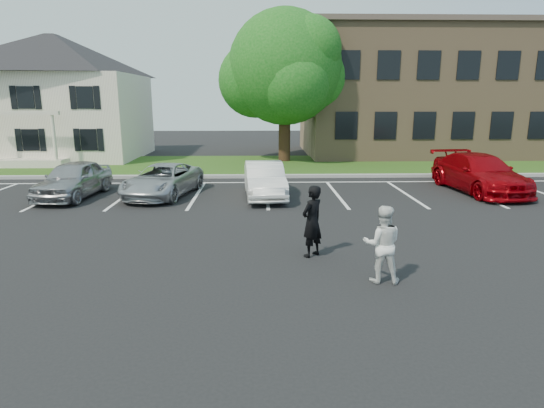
# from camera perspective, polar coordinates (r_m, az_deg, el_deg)

# --- Properties ---
(ground_plane) EXTENTS (90.00, 90.00, 0.00)m
(ground_plane) POSITION_cam_1_polar(r_m,az_deg,el_deg) (10.45, 0.16, -7.95)
(ground_plane) COLOR black
(ground_plane) RESTS_ON ground
(curb) EXTENTS (40.00, 0.30, 0.15)m
(curb) POSITION_cam_1_polar(r_m,az_deg,el_deg) (22.06, -0.82, 3.51)
(curb) COLOR gray
(curb) RESTS_ON ground
(grass_strip) EXTENTS (44.00, 8.00, 0.08)m
(grass_strip) POSITION_cam_1_polar(r_m,az_deg,el_deg) (26.01, -0.95, 4.91)
(grass_strip) COLOR #2A4917
(grass_strip) RESTS_ON ground
(stall_lines) EXTENTS (34.00, 5.36, 0.01)m
(stall_lines) POSITION_cam_1_polar(r_m,az_deg,el_deg) (19.15, 3.51, 1.80)
(stall_lines) COLOR silver
(stall_lines) RESTS_ON ground
(house) EXTENTS (10.30, 9.22, 7.60)m
(house) POSITION_cam_1_polar(r_m,az_deg,el_deg) (32.32, -25.36, 12.03)
(house) COLOR beige
(house) RESTS_ON ground
(office_building) EXTENTS (22.40, 10.40, 8.30)m
(office_building) POSITION_cam_1_polar(r_m,az_deg,el_deg) (34.82, 23.23, 12.76)
(office_building) COLOR #937554
(office_building) RESTS_ON ground
(tree) EXTENTS (7.80, 7.20, 8.80)m
(tree) POSITION_cam_1_polar(r_m,az_deg,el_deg) (27.59, 1.80, 16.43)
(tree) COLOR black
(tree) RESTS_ON ground
(man_black_suit) EXTENTS (0.75, 0.75, 1.75)m
(man_black_suit) POSITION_cam_1_polar(r_m,az_deg,el_deg) (10.95, 5.05, -2.18)
(man_black_suit) COLOR black
(man_black_suit) RESTS_ON ground
(man_white_shirt) EXTENTS (0.88, 0.73, 1.64)m
(man_white_shirt) POSITION_cam_1_polar(r_m,az_deg,el_deg) (9.69, 13.66, -4.91)
(man_white_shirt) COLOR silver
(man_white_shirt) RESTS_ON ground
(car_silver_west) EXTENTS (2.06, 4.29, 1.41)m
(car_silver_west) POSITION_cam_1_polar(r_m,az_deg,el_deg) (19.15, -23.66, 2.85)
(car_silver_west) COLOR #A0A0A5
(car_silver_west) RESTS_ON ground
(car_silver_minivan) EXTENTS (2.95, 4.78, 1.24)m
(car_silver_minivan) POSITION_cam_1_polar(r_m,az_deg,el_deg) (18.36, -13.55, 2.92)
(car_silver_minivan) COLOR #AFB1B6
(car_silver_minivan) RESTS_ON ground
(car_white_sedan) EXTENTS (1.71, 4.18, 1.35)m
(car_white_sedan) POSITION_cam_1_polar(r_m,az_deg,el_deg) (17.62, -0.95, 3.05)
(car_white_sedan) COLOR silver
(car_white_sedan) RESTS_ON ground
(car_red_compact) EXTENTS (2.63, 5.44, 1.53)m
(car_red_compact) POSITION_cam_1_polar(r_m,az_deg,el_deg) (20.46, 24.57, 3.52)
(car_red_compact) COLOR #900209
(car_red_compact) RESTS_ON ground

